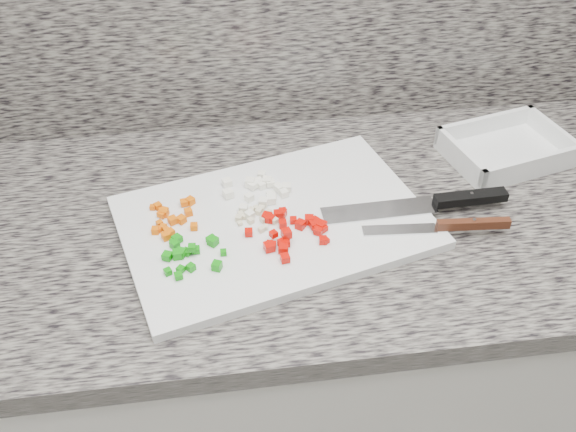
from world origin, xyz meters
name	(u,v)px	position (x,y,z in m)	size (l,w,h in m)	color
cabinet	(319,371)	(0.00, 1.44, 0.43)	(3.92, 0.62, 0.86)	silver
countertop	(327,218)	(0.00, 1.44, 0.88)	(3.96, 0.64, 0.04)	slate
cutting_board	(275,222)	(-0.10, 1.41, 0.91)	(0.50, 0.33, 0.02)	silver
carrot_pile	(171,218)	(-0.27, 1.43, 0.92)	(0.08, 0.10, 0.01)	#DF5B04
onion_pile	(260,191)	(-0.11, 1.48, 0.92)	(0.12, 0.13, 0.02)	white
green_pepper_pile	(190,252)	(-0.24, 1.34, 0.92)	(0.10, 0.10, 0.02)	#0E850C
red_pepper_pile	(291,230)	(-0.07, 1.37, 0.92)	(0.14, 0.13, 0.03)	#C40A02
garlic_pile	(256,217)	(-0.13, 1.41, 0.92)	(0.07, 0.07, 0.01)	beige
chef_knife	(439,202)	(0.19, 1.41, 0.92)	(0.33, 0.05, 0.02)	silver
paring_knife	(455,225)	(0.19, 1.34, 0.92)	(0.24, 0.04, 0.02)	silver
tray	(506,150)	(0.37, 1.55, 0.92)	(0.25, 0.21, 0.05)	silver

